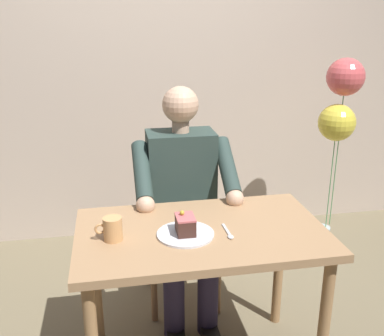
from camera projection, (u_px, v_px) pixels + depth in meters
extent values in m
cube|color=beige|center=(157.00, 33.00, 3.15)|extent=(6.40, 0.12, 3.00)
cube|color=#A67E56|center=(201.00, 233.00, 1.94)|extent=(1.08, 0.64, 0.04)
cylinder|color=#A4794D|center=(324.00, 328.00, 1.90)|extent=(0.05, 0.05, 0.72)
cylinder|color=#A4794D|center=(279.00, 264.00, 2.38)|extent=(0.05, 0.05, 0.72)
cylinder|color=#A4794D|center=(96.00, 283.00, 2.22)|extent=(0.05, 0.05, 0.72)
cube|color=#A77D53|center=(181.00, 231.00, 2.56)|extent=(0.42, 0.42, 0.04)
cube|color=#A77D53|center=(175.00, 179.00, 2.66)|extent=(0.38, 0.04, 0.45)
cylinder|color=#A77D53|center=(218.00, 278.00, 2.50)|extent=(0.04, 0.04, 0.45)
cylinder|color=#A77D53|center=(154.00, 285.00, 2.43)|extent=(0.04, 0.04, 0.45)
cylinder|color=#A77D53|center=(205.00, 247.00, 2.83)|extent=(0.04, 0.04, 0.45)
cylinder|color=#A77D53|center=(148.00, 253.00, 2.77)|extent=(0.04, 0.04, 0.45)
cube|color=#2C3F39|center=(181.00, 182.00, 2.44)|extent=(0.36, 0.22, 0.57)
sphere|color=#D8AB8A|center=(180.00, 105.00, 2.30)|extent=(0.19, 0.19, 0.19)
cylinder|color=#D8AB8A|center=(181.00, 126.00, 2.34)|extent=(0.09, 0.09, 0.06)
cylinder|color=#2C3F39|center=(227.00, 166.00, 2.31)|extent=(0.08, 0.33, 0.26)
sphere|color=#D8AB8A|center=(235.00, 198.00, 2.20)|extent=(0.09, 0.09, 0.09)
cylinder|color=#2C3F39|center=(142.00, 172.00, 2.23)|extent=(0.08, 0.33, 0.26)
sphere|color=#D8AB8A|center=(146.00, 205.00, 2.12)|extent=(0.09, 0.09, 0.09)
cylinder|color=#2A243D|center=(201.00, 241.00, 2.45)|extent=(0.13, 0.38, 0.14)
cylinder|color=#2A243D|center=(169.00, 244.00, 2.41)|extent=(0.13, 0.38, 0.14)
cylinder|color=#2A243D|center=(208.00, 296.00, 2.35)|extent=(0.11, 0.11, 0.43)
cube|color=black|center=(210.00, 333.00, 2.36)|extent=(0.09, 0.22, 0.05)
cylinder|color=#2A243D|center=(174.00, 300.00, 2.32)|extent=(0.11, 0.11, 0.43)
cylinder|color=white|center=(185.00, 234.00, 1.88)|extent=(0.24, 0.24, 0.01)
cube|color=#44261E|center=(185.00, 226.00, 1.87)|extent=(0.08, 0.10, 0.07)
cube|color=#D16466|center=(185.00, 217.00, 1.86)|extent=(0.08, 0.10, 0.01)
sphere|color=gold|center=(182.00, 213.00, 1.87)|extent=(0.02, 0.02, 0.02)
cylinder|color=tan|center=(113.00, 229.00, 1.83)|extent=(0.08, 0.08, 0.10)
torus|color=tan|center=(100.00, 229.00, 1.82)|extent=(0.05, 0.01, 0.05)
cylinder|color=black|center=(112.00, 219.00, 1.82)|extent=(0.07, 0.07, 0.01)
cube|color=silver|center=(226.00, 230.00, 1.93)|extent=(0.01, 0.11, 0.01)
ellipsoid|color=silver|center=(231.00, 237.00, 1.86)|extent=(0.03, 0.04, 0.01)
cylinder|color=#B2C1C6|center=(320.00, 241.00, 3.15)|extent=(0.12, 0.12, 0.22)
sphere|color=#DB5557|center=(346.00, 77.00, 2.82)|extent=(0.24, 0.24, 0.24)
cylinder|color=#4C9956|center=(336.00, 163.00, 3.00)|extent=(0.01, 0.01, 0.91)
sphere|color=yellow|center=(337.00, 123.00, 2.88)|extent=(0.24, 0.24, 0.24)
cylinder|color=#4C9956|center=(330.00, 185.00, 3.02)|extent=(0.01, 0.01, 0.62)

